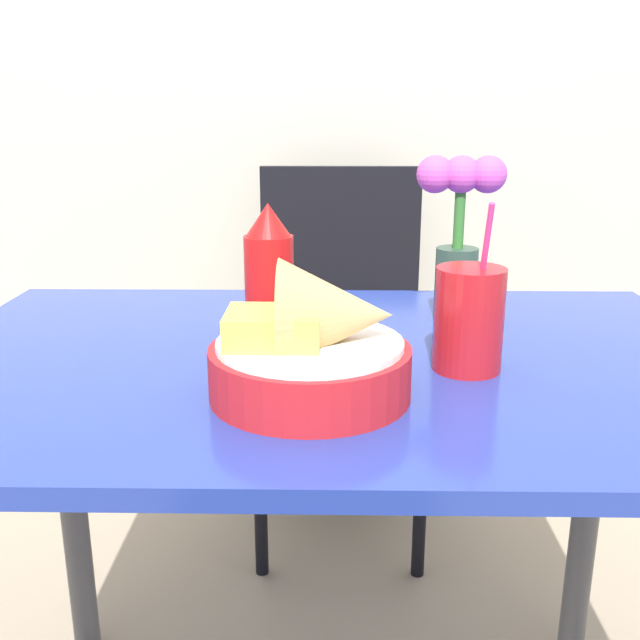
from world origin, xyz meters
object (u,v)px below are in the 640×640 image
at_px(chair_far_window, 340,319).
at_px(flower_vase, 459,226).
at_px(ketchup_bottle, 269,278).
at_px(food_basket, 316,348).
at_px(drink_cup, 469,322).

xyz_separation_m(chair_far_window, flower_vase, (0.17, -0.63, 0.33)).
xyz_separation_m(ketchup_bottle, flower_vase, (0.27, 0.14, 0.05)).
distance_m(food_basket, ketchup_bottle, 0.20).
distance_m(chair_far_window, food_basket, 0.98).
bearing_deg(food_basket, chair_far_window, 87.72).
height_order(food_basket, drink_cup, drink_cup).
distance_m(chair_far_window, ketchup_bottle, 0.82).
xyz_separation_m(drink_cup, flower_vase, (0.02, 0.23, 0.08)).
bearing_deg(chair_far_window, food_basket, -92.28).
relative_size(ketchup_bottle, flower_vase, 0.79).
relative_size(food_basket, flower_vase, 0.92).
distance_m(ketchup_bottle, flower_vase, 0.31).
xyz_separation_m(chair_far_window, food_basket, (-0.04, -0.95, 0.24)).
xyz_separation_m(ketchup_bottle, drink_cup, (0.25, -0.09, -0.03)).
bearing_deg(drink_cup, food_basket, -153.70).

